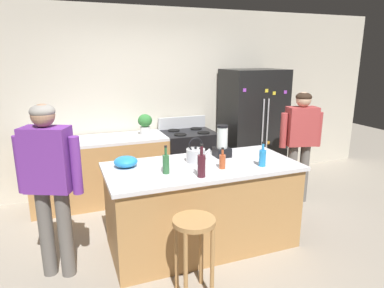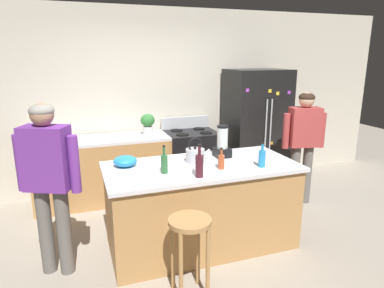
% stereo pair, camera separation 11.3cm
% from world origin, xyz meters
% --- Properties ---
extents(ground_plane, '(14.00, 14.00, 0.00)m').
position_xyz_m(ground_plane, '(0.00, 0.00, 0.00)').
color(ground_plane, '#9E9384').
extents(back_wall, '(8.00, 0.10, 2.70)m').
position_xyz_m(back_wall, '(0.00, 1.95, 1.35)').
color(back_wall, beige).
rests_on(back_wall, ground_plane).
extents(kitchen_island, '(2.00, 0.94, 0.91)m').
position_xyz_m(kitchen_island, '(0.00, 0.00, 0.46)').
color(kitchen_island, '#B7844C').
rests_on(kitchen_island, ground_plane).
extents(back_counter_run, '(2.00, 0.64, 0.91)m').
position_xyz_m(back_counter_run, '(-0.80, 1.55, 0.46)').
color(back_counter_run, '#B7844C').
rests_on(back_counter_run, ground_plane).
extents(refrigerator, '(0.90, 0.73, 1.81)m').
position_xyz_m(refrigerator, '(1.48, 1.50, 0.91)').
color(refrigerator, black).
rests_on(refrigerator, ground_plane).
extents(stove_range, '(0.76, 0.65, 1.09)m').
position_xyz_m(stove_range, '(0.41, 1.52, 0.47)').
color(stove_range, black).
rests_on(stove_range, ground_plane).
extents(person_by_island_left, '(0.57, 0.37, 1.63)m').
position_xyz_m(person_by_island_left, '(-1.47, -0.01, 0.98)').
color(person_by_island_left, '#66605B').
rests_on(person_by_island_left, ground_plane).
extents(person_by_sink_right, '(0.60, 0.30, 1.55)m').
position_xyz_m(person_by_sink_right, '(1.69, 0.58, 0.94)').
color(person_by_sink_right, '#66605B').
rests_on(person_by_sink_right, ground_plane).
extents(bar_stool, '(0.36, 0.36, 0.72)m').
position_xyz_m(bar_stool, '(-0.38, -0.74, 0.55)').
color(bar_stool, '#B7844C').
rests_on(bar_stool, ground_plane).
extents(potted_plant, '(0.20, 0.20, 0.30)m').
position_xyz_m(potted_plant, '(-0.23, 1.55, 1.09)').
color(potted_plant, silver).
rests_on(potted_plant, back_counter_run).
extents(blender_appliance, '(0.17, 0.17, 0.36)m').
position_xyz_m(blender_appliance, '(0.32, 0.20, 1.07)').
color(blender_appliance, black).
rests_on(blender_appliance, kitchen_island).
extents(bottle_wine, '(0.08, 0.08, 0.32)m').
position_xyz_m(bottle_wine, '(-0.15, -0.33, 1.03)').
color(bottle_wine, '#471923').
rests_on(bottle_wine, kitchen_island).
extents(bottle_olive_oil, '(0.07, 0.07, 0.28)m').
position_xyz_m(bottle_olive_oil, '(-0.43, -0.12, 1.02)').
color(bottle_olive_oil, '#2D6638').
rests_on(bottle_olive_oil, kitchen_island).
extents(bottle_cooking_sauce, '(0.06, 0.06, 0.22)m').
position_xyz_m(bottle_cooking_sauce, '(0.14, -0.18, 0.99)').
color(bottle_cooking_sauce, '#B24C26').
rests_on(bottle_cooking_sauce, kitchen_island).
extents(bottle_soda, '(0.07, 0.07, 0.26)m').
position_xyz_m(bottle_soda, '(0.56, -0.26, 1.01)').
color(bottle_soda, '#268CD8').
rests_on(bottle_soda, kitchen_island).
extents(mixing_bowl, '(0.24, 0.24, 0.11)m').
position_xyz_m(mixing_bowl, '(-0.75, 0.22, 0.97)').
color(mixing_bowl, '#268CD8').
rests_on(mixing_bowl, kitchen_island).
extents(tea_kettle, '(0.28, 0.20, 0.27)m').
position_xyz_m(tea_kettle, '(-0.02, 0.13, 0.99)').
color(tea_kettle, '#B7BABF').
rests_on(tea_kettle, kitchen_island).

